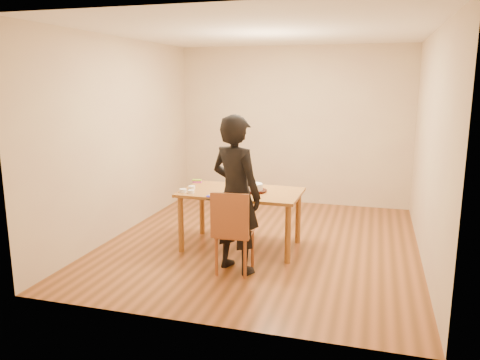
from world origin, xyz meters
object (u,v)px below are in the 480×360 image
(dining_table, at_px, (241,192))
(cake_plate, at_px, (254,191))
(dining_chair, at_px, (235,233))
(cake, at_px, (254,187))
(person, at_px, (236,194))

(dining_table, height_order, cake_plate, cake_plate)
(cake_plate, bearing_deg, dining_chair, -91.43)
(dining_chair, bearing_deg, cake, 84.34)
(dining_chair, bearing_deg, person, 85.77)
(dining_chair, relative_size, cake, 1.77)
(dining_table, xyz_separation_m, person, (0.15, -0.73, 0.15))
(dining_table, xyz_separation_m, cake_plate, (0.17, 0.01, 0.03))
(cake_plate, bearing_deg, dining_table, -177.78)
(cake, bearing_deg, person, -91.52)
(dining_chair, xyz_separation_m, cake_plate, (0.02, 0.78, 0.31))
(person, bearing_deg, dining_table, -54.66)
(dining_table, bearing_deg, cake, 3.26)
(dining_chair, bearing_deg, cake_plate, 84.34)
(cake, distance_m, person, 0.74)
(cake_plate, bearing_deg, person, -91.52)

